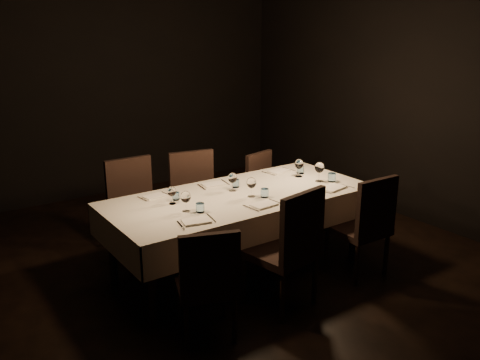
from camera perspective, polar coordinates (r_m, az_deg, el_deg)
room at (r=4.57m, az=0.00°, el=7.20°), size 5.01×6.01×3.01m
dining_table at (r=4.77m, az=0.00°, el=-2.45°), size 2.52×1.12×0.76m
chair_near_left at (r=3.77m, az=-3.66°, el=-11.07°), size 0.56×0.56×0.91m
place_setting_near_left at (r=4.23m, az=-5.39°, el=-3.00°), size 0.35×0.41×0.18m
chair_near_center at (r=4.16m, az=5.50°, el=-7.26°), size 0.59×0.59×1.05m
place_setting_near_center at (r=4.59m, az=2.06°, el=-1.33°), size 0.34×0.41×0.19m
chair_near_right at (r=4.82m, az=13.89°, el=-4.63°), size 0.48×0.48×0.99m
place_setting_near_right at (r=5.12m, az=9.68°, el=0.45°), size 0.38×0.42×0.20m
chair_far_left at (r=5.21m, az=-11.69°, el=-2.72°), size 0.49×0.49×1.01m
place_setting_far_left at (r=4.60m, az=-8.15°, el=-1.58°), size 0.30×0.39×0.16m
chair_far_center at (r=5.37m, az=-4.97°, el=-1.79°), size 0.57×0.57×1.01m
place_setting_far_center at (r=4.90m, az=-1.43°, el=-0.14°), size 0.34×0.40×0.18m
chair_far_right at (r=5.88m, az=2.85°, el=-0.73°), size 0.51×0.51×0.88m
place_setting_far_right at (r=5.38m, az=6.00°, el=1.38°), size 0.35×0.41×0.19m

